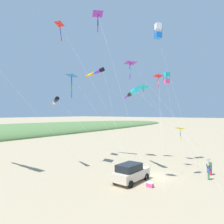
% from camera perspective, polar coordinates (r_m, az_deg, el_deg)
% --- Properties ---
extents(ground_plane, '(600.00, 600.00, 0.00)m').
position_cam_1_polar(ground_plane, '(24.46, 10.24, -16.52)').
color(ground_plane, tan).
extents(parked_car, '(2.19, 4.36, 1.85)m').
position_cam_1_polar(parked_car, '(22.26, 4.92, -15.63)').
color(parked_car, beige).
rests_on(parked_car, ground_plane).
extents(cooler_box, '(0.62, 0.42, 0.42)m').
position_cam_1_polar(cooler_box, '(21.30, 10.00, -18.42)').
color(cooler_box, '#EF4C93').
rests_on(cooler_box, ground_plane).
extents(person_adult_flyer, '(0.62, 0.56, 1.75)m').
position_cam_1_polar(person_adult_flyer, '(26.77, 24.53, -12.96)').
color(person_adult_flyer, '#B72833').
rests_on(person_adult_flyer, ground_plane).
extents(person_child_green_jacket, '(0.42, 0.53, 1.71)m').
position_cam_1_polar(person_child_green_jacket, '(24.94, 24.16, -13.97)').
color(person_child_green_jacket, '#3D7F51').
rests_on(person_child_green_jacket, ground_plane).
extents(kite_box_magenta_far_left, '(2.29, 0.73, 11.07)m').
position_cam_1_polar(kite_box_magenta_far_left, '(23.29, 14.24, 8.67)').
color(kite_box_magenta_far_left, '#1EB7C6').
rests_on(kite_box_magenta_far_left, ground_plane).
extents(kite_delta_long_streamer_right, '(11.62, 5.91, 21.18)m').
position_cam_1_polar(kite_delta_long_streamer_right, '(33.29, -3.69, 24.37)').
color(kite_delta_long_streamer_right, purple).
rests_on(kite_delta_long_streamer_right, ground_plane).
extents(kite_delta_blue_topmost, '(7.91, 10.76, 4.86)m').
position_cam_1_polar(kite_delta_blue_topmost, '(33.09, 17.58, -4.18)').
color(kite_delta_blue_topmost, yellow).
rests_on(kite_delta_blue_topmost, ground_plane).
extents(kite_delta_teal_far_right, '(14.42, 1.98, 20.03)m').
position_cam_1_polar(kite_delta_teal_far_right, '(34.32, -13.59, 21.61)').
color(kite_delta_teal_far_right, red).
rests_on(kite_delta_teal_far_right, ground_plane).
extents(kite_windsock_long_streamer_left, '(13.17, 3.12, 9.86)m').
position_cam_1_polar(kite_windsock_long_streamer_left, '(26.31, 5.48, 5.16)').
color(kite_windsock_long_streamer_left, '#1EB7C6').
rests_on(kite_windsock_long_streamer_left, ground_plane).
extents(kite_delta_white_trailing, '(13.04, 2.60, 12.11)m').
position_cam_1_polar(kite_delta_white_trailing, '(29.10, -10.59, 9.42)').
color(kite_delta_white_trailing, blue).
rests_on(kite_delta_white_trailing, ground_plane).
extents(kite_delta_green_low_center, '(9.35, 1.37, 11.11)m').
position_cam_1_polar(kite_delta_green_low_center, '(32.55, 8.27, 6.47)').
color(kite_delta_green_low_center, '#1EB7C6').
rests_on(kite_delta_green_low_center, ground_plane).
extents(kite_windsock_red_high_left, '(11.94, 2.51, 8.84)m').
position_cam_1_polar(kite_windsock_red_high_left, '(27.60, -14.66, 2.89)').
color(kite_windsock_red_high_left, black).
rests_on(kite_windsock_red_high_left, ground_plane).
extents(kite_box_purple_drifting, '(6.46, 2.84, 18.82)m').
position_cam_1_polar(kite_box_purple_drifting, '(31.40, 12.10, 20.20)').
color(kite_box_purple_drifting, white).
rests_on(kite_box_purple_drifting, ground_plane).
extents(kite_delta_orange_high_right, '(4.51, 7.91, 11.55)m').
position_cam_1_polar(kite_delta_orange_high_right, '(26.88, 12.16, 9.19)').
color(kite_delta_orange_high_right, red).
rests_on(kite_delta_orange_high_right, ground_plane).
extents(kite_delta_rainbow_low_near, '(8.48, 5.86, 11.94)m').
position_cam_1_polar(kite_delta_rainbow_low_near, '(21.56, 5.00, 12.67)').
color(kite_delta_rainbow_low_near, purple).
rests_on(kite_delta_rainbow_low_near, ground_plane).
extents(kite_windsock_black_fish_shape, '(10.68, 5.11, 13.80)m').
position_cam_1_polar(kite_windsock_black_fish_shape, '(33.94, -4.00, 10.54)').
color(kite_windsock_black_fish_shape, black).
rests_on(kite_windsock_black_fish_shape, ground_plane).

